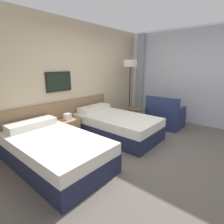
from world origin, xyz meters
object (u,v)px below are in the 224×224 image
at_px(bed_near_door, 54,150).
at_px(side_table, 136,113).
at_px(bed_near_window, 116,125).
at_px(armchair, 165,117).
at_px(floor_lamp, 130,69).
at_px(nightstand, 68,128).

xyz_separation_m(bed_near_door, side_table, (2.59, 0.01, 0.10)).
relative_size(bed_near_window, side_table, 3.81).
bearing_deg(bed_near_window, armchair, -24.42).
distance_m(bed_near_door, side_table, 2.59).
height_order(bed_near_door, side_table, bed_near_door).
relative_size(bed_near_door, bed_near_window, 1.00).
xyz_separation_m(bed_near_window, side_table, (0.91, 0.01, 0.10)).
xyz_separation_m(bed_near_window, floor_lamp, (1.30, 0.51, 1.30)).
bearing_deg(bed_near_door, nightstand, 41.95).
height_order(bed_near_door, bed_near_window, same).
distance_m(bed_near_door, bed_near_window, 1.68).
xyz_separation_m(bed_near_window, armchair, (1.39, -0.63, 0.01)).
xyz_separation_m(nightstand, floor_lamp, (2.13, -0.24, 1.32)).
height_order(bed_near_door, floor_lamp, floor_lamp).
height_order(bed_near_window, nightstand, bed_near_window).
height_order(nightstand, armchair, armchair).
xyz_separation_m(bed_near_door, armchair, (3.06, -0.63, 0.01)).
bearing_deg(nightstand, bed_near_door, -138.05).
distance_m(side_table, armchair, 0.80).
relative_size(nightstand, armchair, 0.65).
bearing_deg(nightstand, armchair, -31.87).
distance_m(nightstand, floor_lamp, 2.52).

